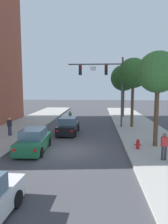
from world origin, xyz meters
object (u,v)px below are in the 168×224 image
car_following_green (34,141)px  pedestrian_sidewalk_left_walker (10,126)px  traffic_signal_mast (107,80)px  fire_hydrant (138,144)px  street_tree_second (133,73)px  car_lead_black (68,126)px  pedestrian_sidewalk_right_walker (164,145)px  street_tree_nearest (158,73)px  pedestrian_crossing_road (70,117)px  street_tree_third (124,78)px

car_following_green → pedestrian_sidewalk_left_walker: pedestrian_sidewalk_left_walker is taller
traffic_signal_mast → fire_hydrant: traffic_signal_mast is taller
street_tree_second → fire_hydrant: bearing=-96.2°
car_lead_black → car_following_green: bearing=-106.1°
car_lead_black → pedestrian_sidewalk_right_walker: size_ratio=2.60×
traffic_signal_mast → street_tree_nearest: bearing=-65.8°
car_following_green → traffic_signal_mast: bearing=58.0°
pedestrian_crossing_road → street_tree_nearest: 13.13m
pedestrian_crossing_road → fire_hydrant: 12.23m
street_tree_nearest → street_tree_third: (-0.57, 15.47, 0.31)m
traffic_signal_mast → fire_hydrant: size_ratio=10.42×
pedestrian_crossing_road → street_tree_nearest: (7.67, -9.62, 4.59)m
car_lead_black → car_following_green: same height
pedestrian_crossing_road → fire_hydrant: bearing=-59.3°
fire_hydrant → street_tree_nearest: size_ratio=0.10×
traffic_signal_mast → street_tree_nearest: 8.09m
pedestrian_crossing_road → street_tree_nearest: bearing=-51.4°
traffic_signal_mast → pedestrian_sidewalk_right_walker: (3.01, -10.40, -4.25)m
street_tree_second → car_following_green: bearing=-132.5°
traffic_signal_mast → street_tree_nearest: (3.32, -7.37, 0.19)m
car_lead_black → car_following_green: 5.88m
pedestrian_sidewalk_right_walker → street_tree_third: street_tree_third is taller
pedestrian_sidewalk_right_walker → street_tree_second: size_ratio=0.22×
car_following_green → street_tree_nearest: bearing=8.7°
car_following_green → street_tree_second: (8.25, 9.01, 5.24)m
fire_hydrant → street_tree_third: 17.22m
street_tree_nearest → street_tree_second: (-0.50, 7.67, 0.46)m
pedestrian_crossing_road → street_tree_nearest: size_ratio=0.24×
pedestrian_crossing_road → pedestrian_sidewalk_left_walker: bearing=-122.3°
car_lead_black → street_tree_second: size_ratio=0.57×
pedestrian_sidewalk_right_walker → street_tree_nearest: street_tree_nearest is taller
street_tree_second → street_tree_third: bearing=90.5°
car_following_green → pedestrian_sidewalk_left_walker: (-3.42, 3.83, 0.34)m
car_lead_black → fire_hydrant: size_ratio=5.92×
street_tree_nearest → street_tree_second: size_ratio=0.92×
pedestrian_crossing_road → fire_hydrant: size_ratio=2.28×
pedestrian_crossing_road → pedestrian_sidewalk_right_walker: pedestrian_sidewalk_right_walker is taller
pedestrian_crossing_road → street_tree_second: (7.17, -1.95, 5.05)m
car_following_green → street_tree_nearest: (8.75, 1.34, 4.78)m
pedestrian_sidewalk_right_walker → street_tree_second: (-0.19, 10.71, 4.90)m
pedestrian_crossing_road → street_tree_nearest: street_tree_nearest is taller
car_following_green → street_tree_third: street_tree_third is taller
car_following_green → street_tree_third: bearing=64.0°
street_tree_nearest → street_tree_second: bearing=93.7°
traffic_signal_mast → street_tree_nearest: traffic_signal_mast is taller
car_lead_black → pedestrian_sidewalk_left_walker: (-5.05, -1.82, 0.34)m
pedestrian_crossing_road → pedestrian_sidewalk_right_walker: size_ratio=1.00×
pedestrian_sidewalk_right_walker → fire_hydrant: (-1.13, 2.14, -0.56)m
pedestrian_sidewalk_right_walker → street_tree_second: street_tree_second is taller
fire_hydrant → street_tree_third: street_tree_third is taller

